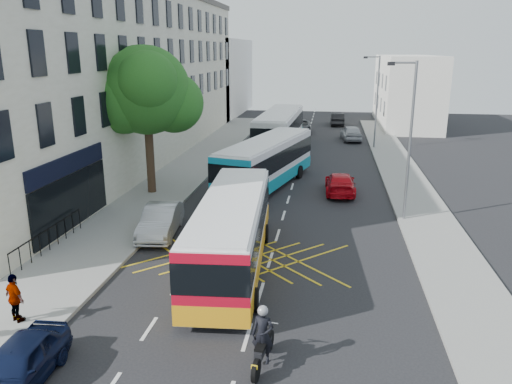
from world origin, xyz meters
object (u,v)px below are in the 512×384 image
at_px(bus_mid, 266,162).
at_px(distant_car_grey, 300,126).
at_px(bus_far, 280,130).
at_px(distant_car_dark, 337,119).
at_px(lamp_far, 376,97).
at_px(street_tree, 146,91).
at_px(bus_near, 232,232).
at_px(pedestrian_far, 15,298).
at_px(motorbike, 263,338).
at_px(parked_car_silver, 161,221).
at_px(red_hatchback, 340,183).
at_px(distant_car_silver, 351,133).
at_px(lamp_near, 409,134).
at_px(parked_car_blue, 18,365).

xyz_separation_m(bus_mid, distant_car_grey, (0.78, 22.51, -0.96)).
bearing_deg(bus_far, distant_car_dark, 75.05).
bearing_deg(lamp_far, street_tree, -130.81).
relative_size(bus_near, pedestrian_far, 6.50).
bearing_deg(motorbike, distant_car_grey, 99.35).
distance_m(lamp_far, pedestrian_far, 35.38).
relative_size(street_tree, parked_car_silver, 2.01).
xyz_separation_m(lamp_far, bus_mid, (-7.87, -14.36, -2.97)).
height_order(red_hatchback, distant_car_silver, distant_car_silver).
bearing_deg(street_tree, parked_car_silver, -66.63).
height_order(bus_mid, distant_car_dark, bus_mid).
distance_m(lamp_near, pedestrian_far, 18.83).
height_order(lamp_near, motorbike, lamp_near).
xyz_separation_m(bus_mid, parked_car_silver, (-3.93, -9.41, -0.93)).
height_order(lamp_near, distant_car_silver, lamp_near).
bearing_deg(bus_far, lamp_far, 17.03).
bearing_deg(distant_car_dark, bus_mid, 78.95).
height_order(lamp_near, distant_car_grey, lamp_near).
bearing_deg(motorbike, lamp_far, 87.79).
bearing_deg(parked_car_blue, red_hatchback, 64.13).
xyz_separation_m(distant_car_silver, distant_car_dark, (-1.27, 10.42, -0.04)).
relative_size(parked_car_silver, pedestrian_far, 2.65).
bearing_deg(bus_near, bus_far, 87.28).
bearing_deg(distant_car_silver, distant_car_dark, -89.28).
xyz_separation_m(bus_mid, pedestrian_far, (-5.81, -18.06, -0.67)).
relative_size(street_tree, motorbike, 4.11).
bearing_deg(pedestrian_far, distant_car_grey, -71.92).
xyz_separation_m(motorbike, pedestrian_far, (-8.17, 0.96, 0.08)).
height_order(parked_car_silver, red_hatchback, parked_car_silver).
bearing_deg(distant_car_dark, motorbike, 85.45).
distance_m(street_tree, bus_near, 13.08).
relative_size(bus_near, parked_car_silver, 2.46).
bearing_deg(parked_car_blue, bus_near, 60.76).
distance_m(bus_near, bus_mid, 12.63).
bearing_deg(bus_mid, parked_car_silver, -98.34).
distance_m(bus_near, parked_car_silver, 5.31).
height_order(bus_near, distant_car_dark, bus_near).
bearing_deg(distant_car_grey, pedestrian_far, -103.93).
relative_size(distant_car_grey, distant_car_dark, 1.14).
xyz_separation_m(bus_far, motorbike, (2.75, -31.20, -0.93)).
bearing_deg(bus_far, street_tree, -111.16).
bearing_deg(lamp_near, motorbike, -112.39).
xyz_separation_m(lamp_near, parked_car_silver, (-11.80, -3.77, -3.90)).
bearing_deg(lamp_far, pedestrian_far, -112.88).
height_order(bus_far, distant_car_silver, bus_far).
relative_size(distant_car_silver, pedestrian_far, 2.69).
bearing_deg(parked_car_blue, pedestrian_far, 121.45).
bearing_deg(parked_car_silver, red_hatchback, 38.58).
relative_size(lamp_near, bus_near, 0.75).
xyz_separation_m(bus_near, red_hatchback, (4.53, 11.87, -0.92)).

